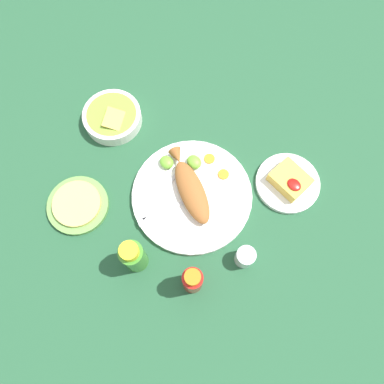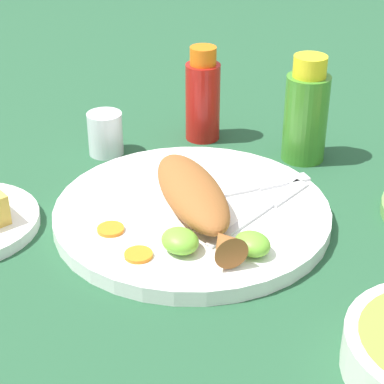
# 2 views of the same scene
# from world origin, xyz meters

# --- Properties ---
(ground_plane) EXTENTS (4.00, 4.00, 0.00)m
(ground_plane) POSITION_xyz_m (0.00, 0.00, 0.00)
(ground_plane) COLOR #235133
(main_plate) EXTENTS (0.32, 0.32, 0.02)m
(main_plate) POSITION_xyz_m (0.00, 0.00, 0.01)
(main_plate) COLOR white
(main_plate) RESTS_ON ground_plane
(fried_fish) EXTENTS (0.23, 0.13, 0.04)m
(fried_fish) POSITION_xyz_m (-0.01, 0.00, 0.04)
(fried_fish) COLOR #935628
(fried_fish) RESTS_ON main_plate
(fork_near) EXTENTS (0.07, 0.18, 0.00)m
(fork_near) POSITION_xyz_m (-0.01, -0.08, 0.02)
(fork_near) COLOR silver
(fork_near) RESTS_ON main_plate
(fork_far) EXTENTS (0.05, 0.18, 0.00)m
(fork_far) POSITION_xyz_m (-0.06, -0.06, 0.02)
(fork_far) COLOR silver
(fork_far) RESTS_ON main_plate
(carrot_slice_near) EXTENTS (0.03, 0.03, 0.00)m
(carrot_slice_near) POSITION_xyz_m (0.02, 0.10, 0.02)
(carrot_slice_near) COLOR orange
(carrot_slice_near) RESTS_ON main_plate
(carrot_slice_mid) EXTENTS (0.03, 0.03, 0.00)m
(carrot_slice_mid) POSITION_xyz_m (-0.04, 0.11, 0.02)
(carrot_slice_mid) COLOR orange
(carrot_slice_mid) RESTS_ON main_plate
(lime_wedge_main) EXTENTS (0.04, 0.04, 0.02)m
(lime_wedge_main) POSITION_xyz_m (-0.06, 0.07, 0.03)
(lime_wedge_main) COLOR #6BB233
(lime_wedge_main) RESTS_ON main_plate
(lime_wedge_side) EXTENTS (0.04, 0.03, 0.02)m
(lime_wedge_side) POSITION_xyz_m (-0.11, 0.01, 0.03)
(lime_wedge_side) COLOR #6BB233
(lime_wedge_side) RESTS_ON main_plate
(hot_sauce_bottle_red) EXTENTS (0.05, 0.05, 0.14)m
(hot_sauce_bottle_red) POSITION_xyz_m (0.17, -0.16, 0.06)
(hot_sauce_bottle_red) COLOR #B21914
(hot_sauce_bottle_red) RESTS_ON ground_plane
(hot_sauce_bottle_green) EXTENTS (0.06, 0.06, 0.15)m
(hot_sauce_bottle_green) POSITION_xyz_m (0.03, -0.22, 0.07)
(hot_sauce_bottle_green) COLOR #3D8428
(hot_sauce_bottle_green) RESTS_ON ground_plane
(salt_cup) EXTENTS (0.05, 0.05, 0.06)m
(salt_cup) POSITION_xyz_m (0.21, -0.02, 0.03)
(salt_cup) COLOR silver
(salt_cup) RESTS_ON ground_plane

